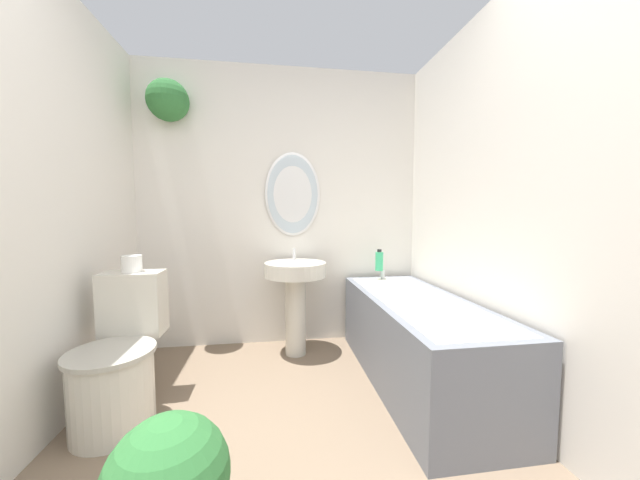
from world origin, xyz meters
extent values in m
cube|color=silver|center=(0.00, 2.34, 1.20)|extent=(2.52, 0.06, 2.40)
ellipsoid|color=silver|center=(0.09, 2.30, 1.31)|extent=(0.48, 0.02, 0.72)
ellipsoid|color=silver|center=(0.09, 2.29, 1.31)|extent=(0.44, 0.01, 0.68)
cylinder|color=#47474C|center=(-0.89, 2.22, 2.11)|extent=(0.14, 0.14, 0.08)
sphere|color=#2D6B33|center=(-0.89, 2.22, 2.03)|extent=(0.32, 0.32, 0.32)
cube|color=silver|center=(-1.23, 1.16, 1.20)|extent=(0.06, 2.43, 2.40)
cube|color=silver|center=(1.23, 1.16, 1.20)|extent=(0.06, 2.43, 2.40)
cylinder|color=beige|center=(-0.93, 1.23, 0.20)|extent=(0.40, 0.40, 0.41)
cylinder|color=#B1ADA0|center=(-0.93, 1.23, 0.42)|extent=(0.43, 0.43, 0.02)
cube|color=beige|center=(-0.93, 1.53, 0.60)|extent=(0.34, 0.20, 0.38)
cylinder|color=beige|center=(0.09, 2.03, 0.32)|extent=(0.17, 0.17, 0.64)
cylinder|color=beige|center=(0.09, 2.03, 0.70)|extent=(0.49, 0.49, 0.11)
cylinder|color=silver|center=(0.09, 2.16, 0.80)|extent=(0.02, 0.02, 0.10)
cube|color=slate|center=(0.87, 1.48, 0.29)|extent=(0.62, 1.58, 0.57)
cube|color=beige|center=(0.87, 1.48, 0.55)|extent=(0.52, 1.48, 0.04)
cylinder|color=silver|center=(0.87, 2.16, 0.61)|extent=(0.04, 0.04, 0.08)
cylinder|color=#38B275|center=(0.83, 2.14, 0.73)|extent=(0.07, 0.07, 0.16)
cylinder|color=black|center=(0.83, 2.14, 0.82)|extent=(0.04, 0.04, 0.02)
sphere|color=#2D6B33|center=(-0.42, 0.47, 0.32)|extent=(0.38, 0.38, 0.38)
cylinder|color=white|center=(-0.93, 1.53, 0.84)|extent=(0.11, 0.11, 0.10)
camera|label=1|loc=(-0.09, -0.52, 1.13)|focal=18.00mm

